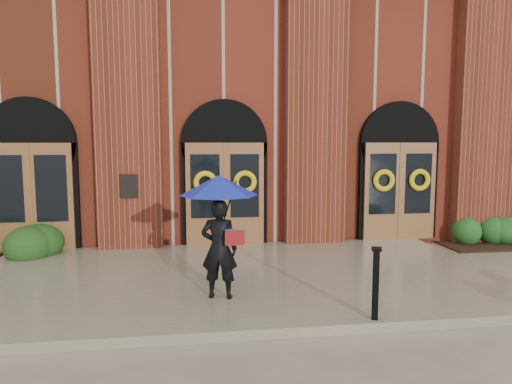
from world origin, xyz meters
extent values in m
plane|color=tan|center=(0.00, 0.00, 0.00)|extent=(90.00, 90.00, 0.00)
cube|color=gray|center=(0.00, 0.15, 0.07)|extent=(10.00, 5.30, 0.15)
cube|color=maroon|center=(0.00, 8.90, 3.50)|extent=(16.00, 12.00, 7.00)
cube|color=black|center=(-2.25, 2.47, 1.65)|extent=(0.40, 0.05, 0.55)
cube|color=maroon|center=(-2.25, 2.73, 3.50)|extent=(1.50, 0.45, 7.00)
cube|color=maroon|center=(2.25, 2.73, 3.50)|extent=(1.50, 0.45, 7.00)
cube|color=maroon|center=(6.75, 2.73, 3.50)|extent=(1.50, 0.45, 7.00)
cube|color=brown|center=(-4.50, 2.71, 1.40)|extent=(1.90, 0.10, 2.50)
cylinder|color=black|center=(-4.50, 2.85, 2.65)|extent=(2.10, 0.22, 2.10)
cube|color=brown|center=(0.00, 2.71, 1.40)|extent=(1.90, 0.10, 2.50)
cylinder|color=black|center=(0.00, 2.85, 2.65)|extent=(2.10, 0.22, 2.10)
cube|color=brown|center=(4.50, 2.71, 1.40)|extent=(1.90, 0.10, 2.50)
cylinder|color=black|center=(4.50, 2.85, 2.65)|extent=(2.10, 0.22, 2.10)
torus|color=yellow|center=(-0.48, 2.59, 1.70)|extent=(0.57, 0.13, 0.57)
torus|color=yellow|center=(0.48, 2.59, 1.70)|extent=(0.57, 0.13, 0.57)
torus|color=yellow|center=(4.02, 2.59, 1.70)|extent=(0.57, 0.13, 0.57)
torus|color=yellow|center=(4.98, 2.59, 1.70)|extent=(0.57, 0.13, 0.57)
imported|color=black|center=(-0.36, -1.13, 0.96)|extent=(0.67, 0.52, 1.62)
cone|color=#1526A8|center=(-0.36, -1.13, 1.99)|extent=(1.51, 1.51, 0.32)
cylinder|color=black|center=(-0.31, -1.18, 1.56)|extent=(0.02, 0.02, 0.55)
cube|color=#B5B7BB|center=(-0.12, -1.26, 1.18)|extent=(0.33, 0.22, 0.24)
cube|color=maroon|center=(-0.12, -1.35, 1.18)|extent=(0.30, 0.09, 0.24)
cube|color=black|center=(1.79, -2.35, 0.65)|extent=(0.12, 0.12, 1.01)
cube|color=black|center=(1.79, -2.35, 1.18)|extent=(0.18, 0.18, 0.04)
ellipsoid|color=#1F501C|center=(7.02, 2.20, 0.34)|extent=(2.64, 1.06, 0.68)
camera|label=1|loc=(-0.74, -8.36, 2.70)|focal=32.00mm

